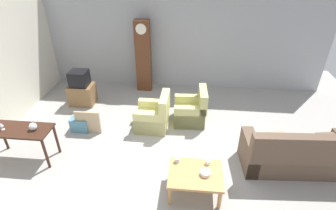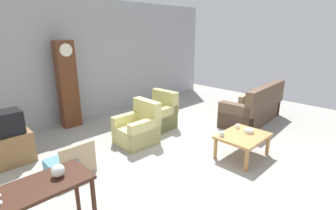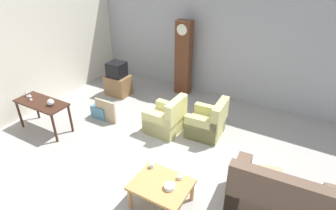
{
  "view_description": "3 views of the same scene",
  "coord_description": "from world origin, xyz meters",
  "views": [
    {
      "loc": [
        0.28,
        -4.18,
        3.91
      ],
      "look_at": [
        -0.24,
        1.07,
        0.71
      ],
      "focal_mm": 28.18,
      "sensor_mm": 36.0,
      "label": 1
    },
    {
      "loc": [
        -3.7,
        -2.9,
        2.37
      ],
      "look_at": [
        0.25,
        1.06,
        0.7
      ],
      "focal_mm": 26.68,
      "sensor_mm": 36.0,
      "label": 2
    },
    {
      "loc": [
        2.23,
        -3.69,
        3.91
      ],
      "look_at": [
        -0.4,
        0.9,
        0.89
      ],
      "focal_mm": 30.1,
      "sensor_mm": 36.0,
      "label": 3
    }
  ],
  "objects": [
    {
      "name": "cup_blue_rimmed",
      "position": [
        0.09,
        -0.53,
        0.5
      ],
      "size": [
        0.09,
        0.09,
        0.09
      ],
      "primitive_type": "cylinder",
      "color": "silver",
      "rests_on": "coffee_table_wood"
    },
    {
      "name": "armchair_olive_near",
      "position": [
        -0.6,
        1.15,
        0.31
      ],
      "size": [
        0.8,
        0.77,
        0.92
      ],
      "color": "#CCC67A",
      "rests_on": "ground_plane"
    },
    {
      "name": "storage_box_blue",
      "position": [
        -2.37,
        0.93,
        0.17
      ],
      "size": [
        0.43,
        0.45,
        0.34
      ],
      "primitive_type": "cube",
      "color": "teal",
      "rests_on": "ground_plane"
    },
    {
      "name": "cup_white_porcelain",
      "position": [
        0.66,
        -0.54,
        0.5
      ],
      "size": [
        0.09,
        0.09,
        0.08
      ],
      "primitive_type": "cylinder",
      "color": "white",
      "rests_on": "coffee_table_wood"
    },
    {
      "name": "tv_stand_cabinet",
      "position": [
        -2.79,
        2.11,
        0.29
      ],
      "size": [
        0.68,
        0.52,
        0.58
      ],
      "primitive_type": "cube",
      "color": "brown",
      "rests_on": "ground_plane"
    },
    {
      "name": "grandfather_clock",
      "position": [
        -1.18,
        3.16,
        1.08
      ],
      "size": [
        0.44,
        0.3,
        2.16
      ],
      "color": "#562D19",
      "rests_on": "ground_plane"
    },
    {
      "name": "console_table_dark",
      "position": [
        -3.14,
        -0.23,
        0.65
      ],
      "size": [
        1.3,
        0.56,
        0.75
      ],
      "color": "#381E14",
      "rests_on": "ground_plane"
    },
    {
      "name": "glass_dome_cloche",
      "position": [
        -2.81,
        -0.21,
        0.83
      ],
      "size": [
        0.15,
        0.15,
        0.15
      ],
      "primitive_type": "sphere",
      "color": "silver",
      "rests_on": "console_table_dark"
    },
    {
      "name": "couch_floral",
      "position": [
        2.45,
        0.0,
        0.35
      ],
      "size": [
        2.15,
        1.01,
        1.04
      ],
      "color": "brown",
      "rests_on": "ground_plane"
    },
    {
      "name": "tv_crt",
      "position": [
        -2.79,
        2.11,
        0.79
      ],
      "size": [
        0.48,
        0.44,
        0.42
      ],
      "primitive_type": "cube",
      "color": "black",
      "rests_on": "tv_stand_cabinet"
    },
    {
      "name": "armchair_olive_far",
      "position": [
        0.31,
        1.49,
        0.31
      ],
      "size": [
        0.83,
        0.8,
        0.92
      ],
      "color": "tan",
      "rests_on": "ground_plane"
    },
    {
      "name": "bowl_white_stacked",
      "position": [
        0.61,
        -0.81,
        0.49
      ],
      "size": [
        0.19,
        0.19,
        0.07
      ],
      "primitive_type": "cylinder",
      "color": "white",
      "rests_on": "coffee_table_wood"
    },
    {
      "name": "coffee_table_wood",
      "position": [
        0.43,
        -0.79,
        0.39
      ],
      "size": [
        0.96,
        0.76,
        0.46
      ],
      "color": "#B27F47",
      "rests_on": "ground_plane"
    },
    {
      "name": "ground_plane",
      "position": [
        0.0,
        0.0,
        0.0
      ],
      "size": [
        10.4,
        10.4,
        0.0
      ],
      "primitive_type": "plane",
      "color": "#999691"
    },
    {
      "name": "framed_picture_leaning",
      "position": [
        -2.14,
        0.78,
        0.29
      ],
      "size": [
        0.6,
        0.05,
        0.58
      ],
      "primitive_type": "cube",
      "color": "tan",
      "rests_on": "ground_plane"
    },
    {
      "name": "garage_door_wall",
      "position": [
        0.0,
        3.6,
        1.6
      ],
      "size": [
        8.4,
        0.16,
        3.2
      ],
      "primitive_type": "cube",
      "color": "#9EA0A5",
      "rests_on": "ground_plane"
    }
  ]
}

